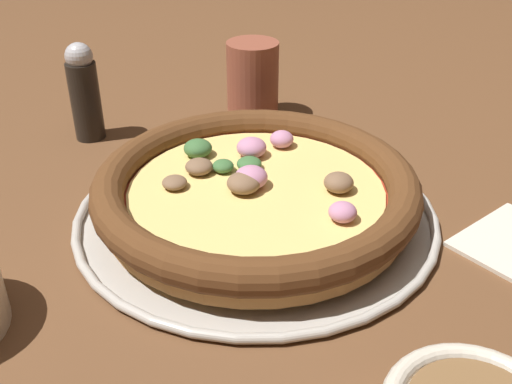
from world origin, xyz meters
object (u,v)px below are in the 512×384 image
pizza (256,189)px  pepper_shaker (84,92)px  drinking_cup (253,81)px  pizza_tray (256,213)px

pizza → pepper_shaker: 0.27m
drinking_cup → pizza: bearing=118.3°
pizza → drinking_cup: 0.25m
pizza → drinking_cup: size_ratio=3.10×
pizza → drinking_cup: (0.12, -0.22, 0.02)m
pizza → pizza_tray: bearing=126.1°
pizza → pepper_shaker: pepper_shaker is taller
drinking_cup → pizza_tray: bearing=118.4°
drinking_cup → pepper_shaker: pepper_shaker is taller
drinking_cup → pepper_shaker: (0.15, 0.15, 0.01)m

